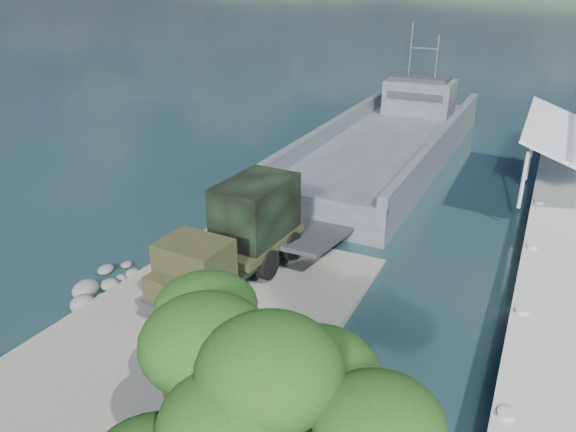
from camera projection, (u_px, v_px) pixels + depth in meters
The scene contains 8 objects.
ground at pixel (213, 321), 23.05m from camera, with size 1400.00×1400.00×0.00m, color #173537.
boat_ramp at pixel (199, 329), 22.12m from camera, with size 10.00×18.00×0.50m, color gray.
shoreline_rocks at pixel (104, 283), 25.88m from camera, with size 3.20×5.60×0.90m, color #5C5C59, non-canonical shape.
pier at pixel (572, 186), 32.87m from camera, with size 6.40×44.00×6.10m.
landing_craft at pixel (385, 151), 41.93m from camera, with size 8.87×33.59×9.94m.
military_truck at pixel (237, 236), 24.63m from camera, with size 3.40×8.97×4.08m.
soldier at pixel (188, 301), 21.77m from camera, with size 0.69×0.46×1.90m, color #21331C.
overhang_tree at pixel (255, 396), 11.54m from camera, with size 7.16×6.59×6.50m.
Camera 1 is at (11.03, -16.18, 13.26)m, focal length 35.00 mm.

